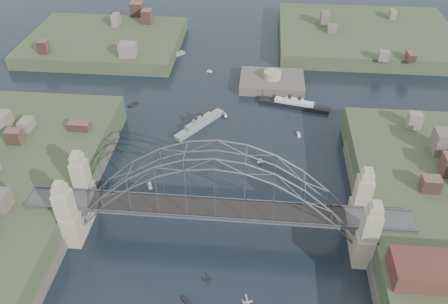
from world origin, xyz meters
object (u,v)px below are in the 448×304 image
naval_cruiser_near (199,124)px  naval_cruiser_far (169,57)px  fort_island (272,86)px  wharf_shed (447,272)px  bridge (216,195)px  ocean_liner (294,104)px

naval_cruiser_near → naval_cruiser_far: (-17.77, 44.84, -0.20)m
fort_island → wharf_shed: bearing=-69.1°
bridge → naval_cruiser_near: (-9.75, 42.86, -11.41)m
ocean_liner → naval_cruiser_near: bearing=-154.4°
bridge → naval_cruiser_near: 45.41m
bridge → ocean_liner: bearing=71.3°
naval_cruiser_far → naval_cruiser_near: bearing=-68.4°
fort_island → wharf_shed: (32.00, -84.00, 10.34)m
bridge → wharf_shed: bridge is taller
bridge → ocean_liner: (19.25, 56.78, -11.45)m
fort_island → wharf_shed: size_ratio=1.10×
naval_cruiser_near → naval_cruiser_far: naval_cruiser_near is taller
naval_cruiser_near → bridge: bearing=-77.2°
naval_cruiser_far → ocean_liner: ocean_liner is taller
fort_island → naval_cruiser_near: 34.81m
ocean_liner → wharf_shed: bearing=-70.7°
wharf_shed → ocean_liner: (-24.75, 70.78, -9.13)m
wharf_shed → ocean_liner: bearing=109.3°
fort_island → ocean_liner: 15.13m
bridge → fort_island: 72.14m
wharf_shed → naval_cruiser_far: size_ratio=1.75×
naval_cruiser_near → ocean_liner: 32.17m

